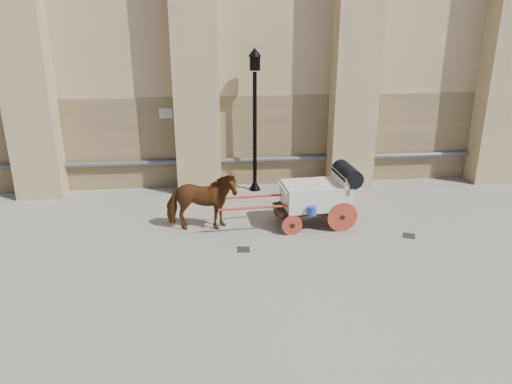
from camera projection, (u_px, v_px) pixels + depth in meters
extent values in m
plane|color=slate|center=(238.00, 234.00, 13.24)|extent=(90.00, 90.00, 0.00)
cube|color=olive|center=(288.00, 139.00, 16.79)|extent=(44.00, 0.35, 3.00)
cylinder|color=#59595B|center=(289.00, 159.00, 16.75)|extent=(42.00, 0.18, 0.18)
cube|color=beige|center=(166.00, 113.00, 15.90)|extent=(0.42, 0.04, 0.32)
imported|color=#5E3113|center=(201.00, 202.00, 13.24)|extent=(1.93, 0.93, 1.61)
cube|color=black|center=(312.00, 208.00, 13.67)|extent=(2.07, 1.05, 0.11)
cube|color=beige|center=(315.00, 195.00, 13.56)|extent=(1.81, 1.26, 0.64)
cube|color=beige|center=(340.00, 181.00, 13.54)|extent=(0.22, 1.15, 0.50)
cube|color=beige|center=(288.00, 189.00, 13.35)|extent=(0.39, 1.02, 0.09)
cylinder|color=black|center=(347.00, 174.00, 13.51)|extent=(0.59, 1.18, 0.51)
cylinder|color=#AA3420|center=(342.00, 217.00, 13.29)|extent=(0.82, 0.11, 0.82)
cylinder|color=#AA3420|center=(329.00, 202.00, 14.33)|extent=(0.82, 0.11, 0.82)
cylinder|color=#AA3420|center=(292.00, 225.00, 13.11)|extent=(0.55, 0.09, 0.55)
cylinder|color=#AA3420|center=(283.00, 209.00, 14.16)|extent=(0.55, 0.09, 0.55)
cylinder|color=#AA3420|center=(260.00, 207.00, 12.95)|extent=(2.19, 0.22, 0.06)
cylinder|color=#AA3420|center=(255.00, 196.00, 13.71)|extent=(2.19, 0.22, 0.06)
cylinder|color=blue|center=(312.00, 211.00, 12.98)|extent=(0.24, 0.24, 0.24)
cylinder|color=black|center=(255.00, 133.00, 15.87)|extent=(0.13, 0.13, 3.83)
cone|color=black|center=(255.00, 184.00, 16.46)|extent=(0.38, 0.38, 0.38)
cube|color=black|center=(255.00, 63.00, 15.12)|extent=(0.30, 0.30, 0.45)
cone|color=black|center=(255.00, 52.00, 15.01)|extent=(0.43, 0.43, 0.26)
cube|color=black|center=(243.00, 249.00, 12.38)|extent=(0.34, 0.34, 0.01)
cube|color=black|center=(409.00, 236.00, 13.13)|extent=(0.42, 0.42, 0.01)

